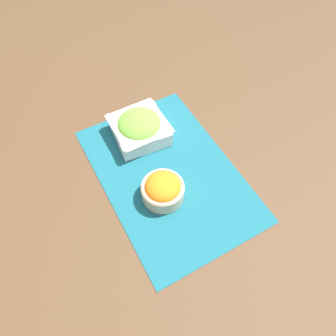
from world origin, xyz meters
TOP-DOWN VIEW (x-y plane):
  - ground_plane at (0.00, 0.00)m, footprint 3.00×3.00m
  - placemat at (0.00, 0.00)m, footprint 0.60×0.40m
  - carrot_bowl at (0.06, -0.05)m, footprint 0.13×0.13m
  - lettuce_bowl at (-0.18, -0.01)m, footprint 0.18×0.18m

SIDE VIEW (x-z plane):
  - ground_plane at x=0.00m, z-range 0.00..0.00m
  - placemat at x=0.00m, z-range 0.00..0.00m
  - carrot_bowl at x=0.06m, z-range 0.00..0.08m
  - lettuce_bowl at x=-0.18m, z-range 0.00..0.09m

